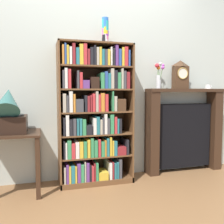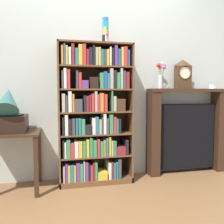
% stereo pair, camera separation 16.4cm
% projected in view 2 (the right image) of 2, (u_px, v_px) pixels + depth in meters
% --- Properties ---
extents(ground_plane, '(7.67, 6.40, 0.02)m').
position_uv_depth(ground_plane, '(97.00, 185.00, 2.79)').
color(ground_plane, brown).
extents(wall_back, '(4.67, 0.08, 2.60)m').
position_uv_depth(wall_back, '(104.00, 72.00, 3.03)').
color(wall_back, beige).
rests_on(wall_back, ground).
extents(bookshelf, '(0.84, 0.34, 1.59)m').
position_uv_depth(bookshelf, '(93.00, 116.00, 2.82)').
color(bookshelf, brown).
rests_on(bookshelf, ground).
extents(cup_stack, '(0.08, 0.08, 0.30)m').
position_uv_depth(cup_stack, '(105.00, 31.00, 2.81)').
color(cup_stack, black).
rests_on(cup_stack, bookshelf).
extents(side_table_left, '(0.60, 0.51, 0.64)m').
position_uv_depth(side_table_left, '(11.00, 145.00, 2.58)').
color(side_table_left, '#382316').
rests_on(side_table_left, ground).
extents(gramophone, '(0.33, 0.46, 0.52)m').
position_uv_depth(gramophone, '(9.00, 113.00, 2.51)').
color(gramophone, black).
rests_on(gramophone, side_table_left).
extents(fireplace_mantel, '(1.05, 0.22, 1.09)m').
position_uv_depth(fireplace_mantel, '(186.00, 131.00, 3.21)').
color(fireplace_mantel, '#382316').
rests_on(fireplace_mantel, ground).
extents(mantel_clock, '(0.19, 0.11, 0.36)m').
position_uv_depth(mantel_clock, '(183.00, 74.00, 3.11)').
color(mantel_clock, '#472D1C').
rests_on(mantel_clock, fireplace_mantel).
extents(flower_vase, '(0.09, 0.14, 0.33)m').
position_uv_depth(flower_vase, '(160.00, 75.00, 3.05)').
color(flower_vase, silver).
rests_on(flower_vase, fireplace_mantel).
extents(teacup_with_saucer, '(0.12, 0.11, 0.06)m').
position_uv_depth(teacup_with_saucer, '(212.00, 87.00, 3.22)').
color(teacup_with_saucer, white).
rests_on(teacup_with_saucer, fireplace_mantel).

